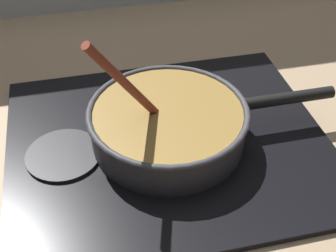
{
  "coord_description": "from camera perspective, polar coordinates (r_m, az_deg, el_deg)",
  "views": [
    {
      "loc": [
        -0.15,
        -0.36,
        0.55
      ],
      "look_at": [
        -0.02,
        0.21,
        0.04
      ],
      "focal_mm": 48.1,
      "sensor_mm": 36.0,
      "label": 1
    }
  ],
  "objects": [
    {
      "name": "ground",
      "position": [
        0.69,
        6.01,
        -15.25
      ],
      "size": [
        2.4,
        1.6,
        0.04
      ],
      "primitive_type": "cube",
      "color": "#9E8466"
    },
    {
      "name": "hob_plate",
      "position": [
        0.8,
        -0.0,
        -2.09
      ],
      "size": [
        0.56,
        0.48,
        0.01
      ],
      "primitive_type": "cube",
      "color": "black",
      "rests_on": "ground"
    },
    {
      "name": "burner_ring",
      "position": [
        0.79,
        -0.0,
        -1.56
      ],
      "size": [
        0.2,
        0.2,
        0.01
      ],
      "primitive_type": "torus",
      "color": "#592D0C",
      "rests_on": "hob_plate"
    },
    {
      "name": "spare_burner",
      "position": [
        0.79,
        -13.11,
        -3.57
      ],
      "size": [
        0.13,
        0.13,
        0.01
      ],
      "primitive_type": "cylinder",
      "color": "#262628",
      "rests_on": "hob_plate"
    },
    {
      "name": "cooking_pan",
      "position": [
        0.77,
        0.11,
        0.32
      ],
      "size": [
        0.44,
        0.28,
        0.24
      ],
      "color": "#38383D",
      "rests_on": "hob_plate"
    }
  ]
}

